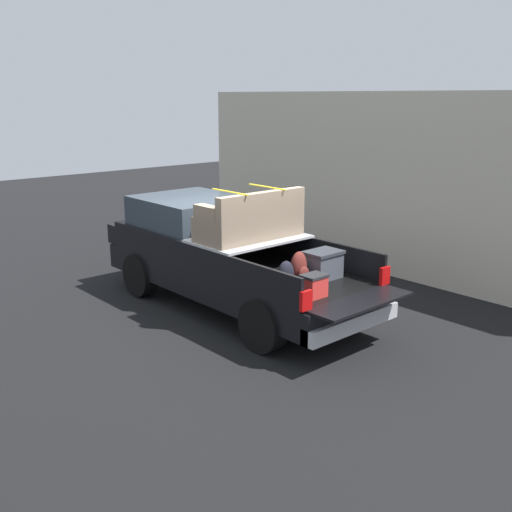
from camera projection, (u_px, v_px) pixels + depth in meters
ground_plane at (234, 308)px, 10.91m from camera, size 40.00×40.00×0.00m
pickup_truck at (221, 253)px, 10.94m from camera, size 6.05×2.06×2.23m
building_facade at (384, 184)px, 12.79m from camera, size 10.90×0.36×3.83m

